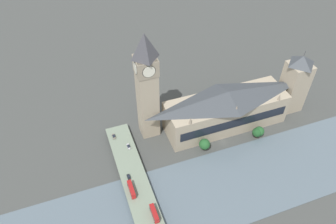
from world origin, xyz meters
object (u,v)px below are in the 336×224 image
double_decker_bus_lead (154,213)px  parliament_hall (226,109)px  car_northbound_mid (114,136)px  clock_tower (147,85)px  victoria_tower (295,83)px  car_northbound_tail (129,177)px  car_southbound_lead (129,146)px  double_decker_bus_rear (131,189)px  road_bridge (145,210)px

double_decker_bus_lead → parliament_hall: bearing=-52.7°
car_northbound_mid → clock_tower: bearing=-88.3°
victoria_tower → car_northbound_tail: 137.98m
victoria_tower → car_southbound_lead: size_ratio=10.80×
parliament_hall → victoria_tower: size_ratio=1.71×
double_decker_bus_lead → car_southbound_lead: size_ratio=2.23×
parliament_hall → car_northbound_tail: size_ratio=21.88×
clock_tower → victoria_tower: bearing=-96.3°
car_northbound_mid → double_decker_bus_rear: bearing=179.9°
parliament_hall → car_northbound_tail: parliament_hall is taller
victoria_tower → double_decker_bus_rear: (-35.52, 135.36, -16.93)m
car_northbound_mid → car_northbound_tail: car_northbound_mid is taller
victoria_tower → double_decker_bus_lead: 139.88m
parliament_hall → clock_tower: 61.61m
parliament_hall → car_southbound_lead: size_ratio=18.42×
victoria_tower → car_southbound_lead: bearing=90.5°
parliament_hall → road_bridge: 91.38m
clock_tower → double_decker_bus_lead: size_ratio=7.56×
double_decker_bus_lead → clock_tower: bearing=-15.2°
clock_tower → double_decker_bus_lead: (-67.01, 18.27, -36.21)m
clock_tower → victoria_tower: (-12.00, -109.23, -19.33)m
car_northbound_tail → parliament_hall: bearing=-72.5°
road_bridge → double_decker_bus_lead: size_ratio=13.23×
road_bridge → parliament_hall: bearing=-57.1°
road_bridge → car_northbound_tail: bearing=7.0°
clock_tower → car_northbound_mid: (-0.80, 26.07, -38.08)m
victoria_tower → road_bridge: 141.79m
car_southbound_lead → parliament_hall: bearing=-89.1°
clock_tower → car_northbound_tail: bearing=145.8°
parliament_hall → double_decker_bus_rear: bearing=113.9°
car_northbound_tail → car_southbound_lead: car_northbound_tail is taller
parliament_hall → car_northbound_tail: bearing=107.5°
parliament_hall → double_decker_bus_rear: 87.95m
double_decker_bus_rear → clock_tower: bearing=-28.8°
double_decker_bus_rear → car_northbound_tail: bearing=-5.3°
road_bridge → double_decker_bus_lead: bearing=-145.9°
car_southbound_lead → car_northbound_tail: bearing=165.2°
parliament_hall → victoria_tower: (0.06, -55.37, 8.06)m
clock_tower → double_decker_bus_lead: 78.33m
victoria_tower → double_decker_bus_rear: bearing=104.7°
victoria_tower → car_northbound_mid: victoria_tower is taller
parliament_hall → road_bridge: (-49.16, 76.05, -12.25)m
road_bridge → double_decker_bus_rear: bearing=16.1°
double_decker_bus_rear → car_northbound_mid: double_decker_bus_rear is taller
victoria_tower → road_bridge: victoria_tower is taller
victoria_tower → car_northbound_mid: bearing=85.3°
car_northbound_mid → victoria_tower: bearing=-94.7°
clock_tower → car_northbound_tail: (-37.05, 25.16, -38.10)m
parliament_hall → clock_tower: (12.06, 53.86, 27.38)m
parliament_hall → car_northbound_mid: (11.26, 79.93, -10.69)m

